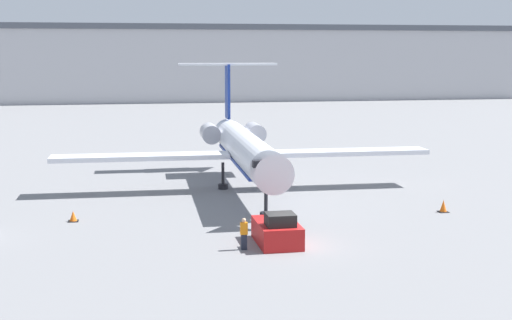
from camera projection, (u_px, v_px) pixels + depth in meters
ground_plane at (289, 247)px, 39.86m from camera, size 600.00×600.00×0.00m
terminal_building at (164, 63)px, 155.22m from camera, size 180.00×16.80×16.44m
airplane_main at (244, 146)px, 55.84m from camera, size 29.69×24.64×9.74m
pushback_tug at (277, 231)px, 40.39m from camera, size 2.29×3.97×1.95m
worker_near_tug at (244, 233)px, 39.19m from camera, size 0.40×0.25×1.78m
traffic_cone_left at (73, 216)px, 45.75m from camera, size 0.66×0.66×0.69m
traffic_cone_right at (443, 206)px, 48.40m from camera, size 0.65×0.65×0.84m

